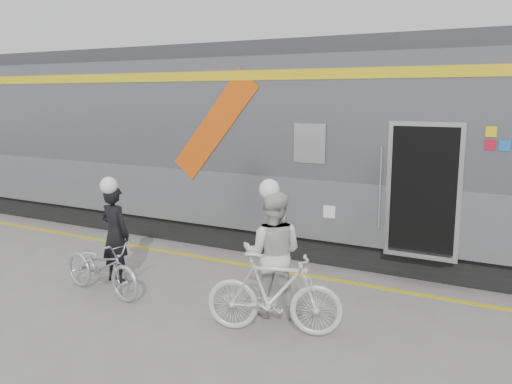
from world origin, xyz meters
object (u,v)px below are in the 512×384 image
Objects in this scene: bicycle_left at (101,266)px; bicycle_right at (274,293)px; man at (115,234)px; woman at (273,254)px.

bicycle_left is 3.02m from bicycle_right.
man is 3.28m from bicycle_right.
man is 0.90× the size of bicycle_right.
bicycle_left is 0.95× the size of woman.
bicycle_left is at bearing -5.47° from woman.
bicycle_left is 0.95× the size of bicycle_right.
woman is at bearing -70.24° from bicycle_left.
bicycle_right is at bearing 178.57° from man.
man is 0.69m from bicycle_left.
bicycle_right is (3.02, 0.03, 0.09)m from bicycle_left.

